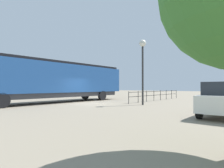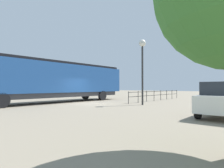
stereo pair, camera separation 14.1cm
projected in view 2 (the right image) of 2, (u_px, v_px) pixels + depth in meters
The scene contains 5 objects.
ground_plane at pixel (89, 103), 17.51m from camera, with size 120.00×120.00×0.00m, color gray.
locomotive at pixel (59, 80), 18.99m from camera, with size 3.19×16.48×3.98m.
parked_car_white at pixel (224, 99), 9.63m from camera, with size 1.92×4.53×1.77m.
lamp_post at pixel (142, 55), 16.10m from camera, with size 0.60×0.60×5.57m.
platform_fence at pixel (157, 94), 21.37m from camera, with size 0.05×11.31×1.13m.
Camera 2 is at (13.01, -11.95, 1.52)m, focal length 30.32 mm.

